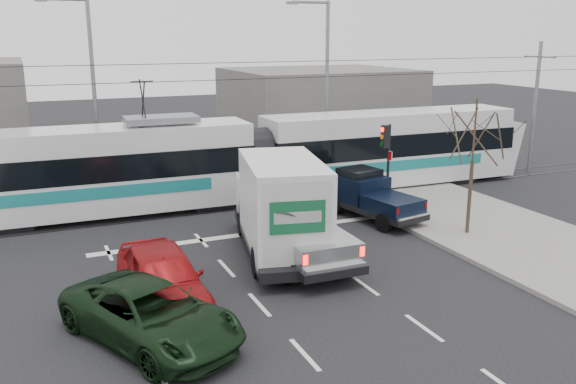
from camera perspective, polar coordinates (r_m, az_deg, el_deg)
name	(u,v)px	position (r m, az deg, el deg)	size (l,w,h in m)	color
ground	(314,295)	(18.00, 2.44, -9.58)	(120.00, 120.00, 0.00)	black
sidewalk_right	(546,250)	(23.11, 23.02, -5.01)	(6.00, 60.00, 0.15)	gray
rails	(214,208)	(26.80, -6.95, -1.46)	(60.00, 1.60, 0.03)	#33302D
building_right	(319,105)	(43.53, 2.87, 8.13)	(12.00, 10.00, 5.00)	slate
bare_tree	(474,136)	(23.03, 17.04, 5.02)	(2.40, 2.40, 5.00)	#47382B
traffic_signal	(386,149)	(25.70, 9.18, 4.03)	(0.44, 0.44, 3.60)	black
street_lamp_near	(324,79)	(32.30, 3.36, 10.55)	(2.38, 0.25, 9.00)	slate
street_lamp_far	(89,83)	(30.97, -18.09, 9.70)	(2.38, 0.25, 9.00)	slate
catenary	(211,119)	(26.01, -7.21, 6.77)	(60.00, 0.20, 7.00)	black
tram	(255,158)	(27.53, -3.09, 3.21)	(26.95, 3.30, 5.49)	silver
silver_pickup	(292,225)	(20.63, 0.33, -3.06)	(2.31, 6.19, 2.23)	black
box_truck	(280,207)	(20.54, -0.76, -1.43)	(3.81, 7.21, 3.43)	black
navy_pickup	(369,195)	(25.20, 7.57, -0.27)	(2.54, 4.87, 1.95)	black
green_car	(151,314)	(15.54, -12.71, -11.07)	(2.40, 5.20, 1.45)	black
red_car	(162,278)	(17.25, -11.68, -7.91)	(2.01, 5.00, 1.70)	maroon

